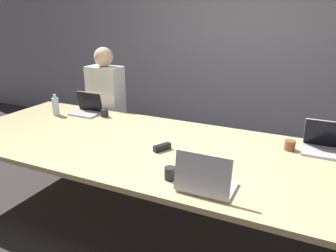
{
  "coord_description": "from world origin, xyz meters",
  "views": [
    {
      "loc": [
        0.97,
        -2.19,
        1.76
      ],
      "look_at": [
        -0.12,
        0.1,
        0.88
      ],
      "focal_mm": 35.0,
      "sensor_mm": 36.0,
      "label": 1
    }
  ],
  "objects_px": {
    "person_far_left": "(107,109)",
    "cup_far_left": "(105,113)",
    "laptop_far_left": "(87,108)",
    "cup_near_midright": "(170,173)",
    "laptop_near_midright": "(205,181)",
    "laptop_far_right": "(325,143)",
    "bottle_far_left": "(56,106)",
    "cup_far_right": "(290,145)",
    "stapler": "(162,147)"
  },
  "relations": [
    {
      "from": "laptop_far_left",
      "to": "laptop_near_midright",
      "type": "bearing_deg",
      "value": -30.88
    },
    {
      "from": "person_far_left",
      "to": "bottle_far_left",
      "type": "xyz_separation_m",
      "value": [
        -0.23,
        -0.58,
        0.15
      ]
    },
    {
      "from": "bottle_far_left",
      "to": "cup_far_right",
      "type": "distance_m",
      "value": 2.34
    },
    {
      "from": "person_far_left",
      "to": "cup_near_midright",
      "type": "xyz_separation_m",
      "value": [
        1.46,
        -1.34,
        0.09
      ]
    },
    {
      "from": "stapler",
      "to": "cup_far_left",
      "type": "bearing_deg",
      "value": 177.67
    },
    {
      "from": "person_far_left",
      "to": "laptop_near_midright",
      "type": "xyz_separation_m",
      "value": [
        1.72,
        -1.39,
        0.13
      ]
    },
    {
      "from": "laptop_near_midright",
      "to": "stapler",
      "type": "distance_m",
      "value": 0.69
    },
    {
      "from": "laptop_far_left",
      "to": "bottle_far_left",
      "type": "distance_m",
      "value": 0.33
    },
    {
      "from": "cup_far_right",
      "to": "bottle_far_left",
      "type": "bearing_deg",
      "value": -178.11
    },
    {
      "from": "cup_far_left",
      "to": "stapler",
      "type": "bearing_deg",
      "value": -29.83
    },
    {
      "from": "stapler",
      "to": "laptop_far_left",
      "type": "bearing_deg",
      "value": -177.66
    },
    {
      "from": "laptop_near_midright",
      "to": "cup_far_right",
      "type": "height_order",
      "value": "laptop_near_midright"
    },
    {
      "from": "person_far_left",
      "to": "cup_near_midright",
      "type": "bearing_deg",
      "value": -42.66
    },
    {
      "from": "laptop_near_midright",
      "to": "cup_far_right",
      "type": "distance_m",
      "value": 0.98
    },
    {
      "from": "cup_far_left",
      "to": "laptop_far_left",
      "type": "bearing_deg",
      "value": 176.91
    },
    {
      "from": "laptop_far_right",
      "to": "cup_far_right",
      "type": "height_order",
      "value": "laptop_far_right"
    },
    {
      "from": "bottle_far_left",
      "to": "cup_near_midright",
      "type": "relative_size",
      "value": 2.64
    },
    {
      "from": "cup_far_left",
      "to": "laptop_near_midright",
      "type": "xyz_separation_m",
      "value": [
        1.45,
        -0.99,
        0.04
      ]
    },
    {
      "from": "cup_near_midright",
      "to": "laptop_far_right",
      "type": "relative_size",
      "value": 0.27
    },
    {
      "from": "cup_far_left",
      "to": "cup_far_right",
      "type": "xyz_separation_m",
      "value": [
        1.84,
        -0.1,
        0.0
      ]
    },
    {
      "from": "person_far_left",
      "to": "cup_far_left",
      "type": "distance_m",
      "value": 0.49
    },
    {
      "from": "bottle_far_left",
      "to": "laptop_far_right",
      "type": "relative_size",
      "value": 0.7
    },
    {
      "from": "laptop_far_left",
      "to": "stapler",
      "type": "xyz_separation_m",
      "value": [
        1.17,
        -0.55,
        -0.04
      ]
    },
    {
      "from": "person_far_left",
      "to": "cup_far_left",
      "type": "xyz_separation_m",
      "value": [
        0.27,
        -0.4,
        0.09
      ]
    },
    {
      "from": "cup_far_left",
      "to": "bottle_far_left",
      "type": "relative_size",
      "value": 0.35
    },
    {
      "from": "person_far_left",
      "to": "cup_far_right",
      "type": "xyz_separation_m",
      "value": [
        2.11,
        -0.5,
        0.09
      ]
    },
    {
      "from": "cup_near_midright",
      "to": "cup_far_right",
      "type": "distance_m",
      "value": 1.07
    },
    {
      "from": "laptop_far_right",
      "to": "cup_near_midright",
      "type": "bearing_deg",
      "value": -134.22
    },
    {
      "from": "laptop_near_midright",
      "to": "laptop_far_right",
      "type": "relative_size",
      "value": 1.06
    },
    {
      "from": "bottle_far_left",
      "to": "person_far_left",
      "type": "bearing_deg",
      "value": 68.06
    },
    {
      "from": "cup_near_midright",
      "to": "laptop_far_left",
      "type": "bearing_deg",
      "value": 146.17
    },
    {
      "from": "bottle_far_left",
      "to": "stapler",
      "type": "height_order",
      "value": "bottle_far_left"
    },
    {
      "from": "cup_far_left",
      "to": "bottle_far_left",
      "type": "xyz_separation_m",
      "value": [
        -0.5,
        -0.17,
        0.06
      ]
    },
    {
      "from": "cup_near_midright",
      "to": "laptop_far_right",
      "type": "xyz_separation_m",
      "value": [
        0.9,
        0.93,
        0.03
      ]
    },
    {
      "from": "cup_far_left",
      "to": "bottle_far_left",
      "type": "bearing_deg",
      "value": -160.84
    },
    {
      "from": "cup_near_midright",
      "to": "cup_far_right",
      "type": "relative_size",
      "value": 1.03
    },
    {
      "from": "bottle_far_left",
      "to": "cup_far_right",
      "type": "relative_size",
      "value": 2.71
    },
    {
      "from": "cup_near_midright",
      "to": "laptop_near_midright",
      "type": "bearing_deg",
      "value": -11.44
    },
    {
      "from": "cup_far_left",
      "to": "cup_far_right",
      "type": "distance_m",
      "value": 1.85
    },
    {
      "from": "cup_near_midright",
      "to": "laptop_far_right",
      "type": "distance_m",
      "value": 1.29
    },
    {
      "from": "cup_far_left",
      "to": "bottle_far_left",
      "type": "distance_m",
      "value": 0.53
    },
    {
      "from": "bottle_far_left",
      "to": "laptop_near_midright",
      "type": "distance_m",
      "value": 2.11
    },
    {
      "from": "person_far_left",
      "to": "cup_near_midright",
      "type": "height_order",
      "value": "person_far_left"
    },
    {
      "from": "cup_near_midright",
      "to": "cup_far_right",
      "type": "bearing_deg",
      "value": 52.28
    },
    {
      "from": "cup_far_left",
      "to": "stapler",
      "type": "relative_size",
      "value": 0.52
    },
    {
      "from": "bottle_far_left",
      "to": "stapler",
      "type": "xyz_separation_m",
      "value": [
        1.43,
        -0.36,
        -0.07
      ]
    },
    {
      "from": "laptop_far_left",
      "to": "cup_near_midright",
      "type": "relative_size",
      "value": 3.58
    },
    {
      "from": "cup_far_left",
      "to": "cup_near_midright",
      "type": "relative_size",
      "value": 0.92
    },
    {
      "from": "cup_near_midright",
      "to": "stapler",
      "type": "height_order",
      "value": "cup_near_midright"
    },
    {
      "from": "laptop_far_right",
      "to": "stapler",
      "type": "height_order",
      "value": "laptop_far_right"
    }
  ]
}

